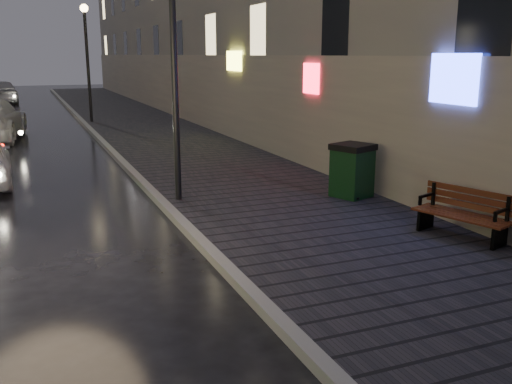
# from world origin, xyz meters

# --- Properties ---
(ground) EXTENTS (120.00, 120.00, 0.00)m
(ground) POSITION_xyz_m (0.00, 0.00, 0.00)
(ground) COLOR black
(ground) RESTS_ON ground
(sidewalk) EXTENTS (4.60, 58.00, 0.15)m
(sidewalk) POSITION_xyz_m (3.90, 21.00, 0.07)
(sidewalk) COLOR black
(sidewalk) RESTS_ON ground
(curb) EXTENTS (0.20, 58.00, 0.15)m
(curb) POSITION_xyz_m (1.50, 21.00, 0.07)
(curb) COLOR slate
(curb) RESTS_ON ground
(lamp_near) EXTENTS (0.36, 0.36, 5.28)m
(lamp_near) POSITION_xyz_m (1.85, 6.00, 3.49)
(lamp_near) COLOR black
(lamp_near) RESTS_ON sidewalk
(lamp_far) EXTENTS (0.36, 0.36, 5.28)m
(lamp_far) POSITION_xyz_m (1.85, 22.00, 3.49)
(lamp_far) COLOR black
(lamp_far) RESTS_ON sidewalk
(bench) EXTENTS (1.07, 1.75, 0.85)m
(bench) POSITION_xyz_m (5.72, 1.55, 0.57)
(bench) COLOR black
(bench) RESTS_ON sidewalk
(trash_bin) EXTENTS (0.99, 0.99, 1.18)m
(trash_bin) POSITION_xyz_m (5.47, 4.78, 0.75)
(trash_bin) COLOR black
(trash_bin) RESTS_ON sidewalk
(car_far) EXTENTS (2.39, 4.88, 1.60)m
(car_far) POSITION_xyz_m (-2.36, 36.37, 0.80)
(car_far) COLOR #ABAAB3
(car_far) RESTS_ON ground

